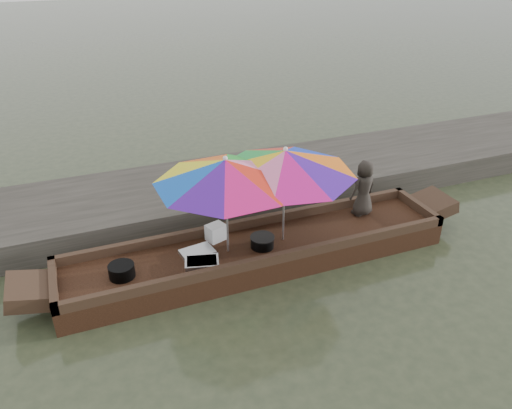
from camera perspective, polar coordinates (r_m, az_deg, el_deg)
name	(u,v)px	position (r m, az deg, el deg)	size (l,w,h in m)	color
water	(258,263)	(7.94, 0.27, -6.68)	(80.00, 80.00, 0.00)	#2F3724
dock	(216,191)	(9.60, -4.63, 1.60)	(22.00, 2.20, 0.50)	#2D2B26
boat_hull	(258,254)	(7.84, 0.27, -5.64)	(6.07, 1.20, 0.35)	black
cooking_pot	(122,271)	(7.25, -15.10, -7.33)	(0.36, 0.36, 0.19)	black
tray_crayfish	(202,263)	(7.29, -6.20, -6.65)	(0.49, 0.34, 0.09)	silver
tray_scallop	(197,252)	(7.55, -6.72, -5.46)	(0.49, 0.34, 0.06)	silver
charcoal_grill	(262,242)	(7.64, 0.72, -4.33)	(0.35, 0.35, 0.17)	black
supply_bag	(216,232)	(7.82, -4.62, -3.18)	(0.28, 0.22, 0.26)	silver
vendor	(364,188)	(8.53, 12.21, 1.86)	(0.48, 0.32, 0.99)	#28231F
umbrella_bow	(227,206)	(7.20, -3.38, -0.17)	(2.07, 2.07, 1.55)	pink
umbrella_stern	(284,195)	(7.50, 3.23, 1.06)	(2.12, 2.12, 1.55)	#0C2FD8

